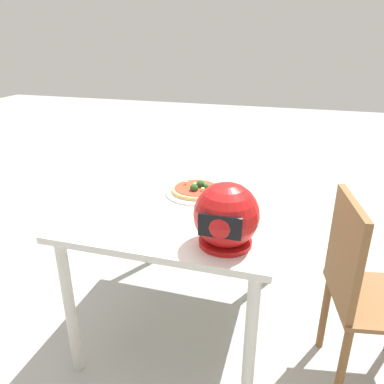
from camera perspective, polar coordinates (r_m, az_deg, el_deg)
name	(u,v)px	position (r m, az deg, el deg)	size (l,w,h in m)	color
ground_plane	(188,317)	(2.27, -0.60, -18.47)	(14.00, 14.00, 0.00)	#9E9E99
dining_table	(188,213)	(1.90, -0.68, -3.27)	(0.93, 1.10, 0.75)	beige
pizza_plate	(196,192)	(1.92, 0.68, -0.06)	(0.31, 0.31, 0.01)	white
pizza	(197,189)	(1.91, 0.73, 0.46)	(0.25, 0.25, 0.06)	tan
motorcycle_helmet	(226,216)	(1.42, 5.22, -3.69)	(0.25, 0.25, 0.25)	#B21414
chair_side	(362,286)	(1.81, 24.37, -12.91)	(0.47, 0.47, 0.90)	brown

